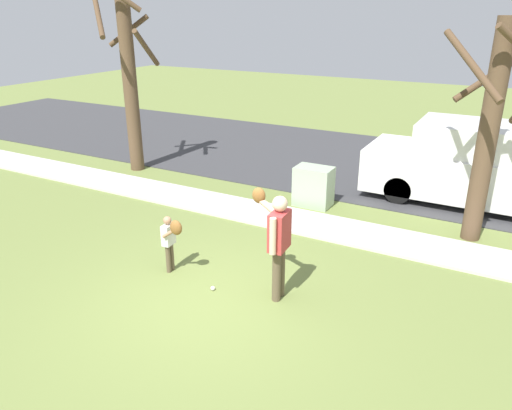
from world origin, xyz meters
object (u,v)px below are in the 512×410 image
(person_adult, at_px, (277,236))
(street_tree_far, at_px, (129,72))
(utility_cabinet, at_px, (313,187))
(baseball, at_px, (213,288))
(parked_van_white, at_px, (477,167))
(street_tree_near, at_px, (489,128))
(person_child, at_px, (171,236))

(person_adult, height_order, street_tree_far, street_tree_far)
(person_adult, height_order, utility_cabinet, person_adult)
(baseball, xyz_separation_m, street_tree_far, (-5.55, 4.49, 2.70))
(baseball, height_order, parked_van_white, parked_van_white)
(street_tree_near, xyz_separation_m, parked_van_white, (-0.21, 2.09, -1.36))
(person_adult, bearing_deg, street_tree_far, -36.20)
(street_tree_far, bearing_deg, person_adult, -32.41)
(person_child, relative_size, street_tree_near, 0.26)
(baseball, height_order, street_tree_far, street_tree_far)
(person_child, distance_m, baseball, 1.16)
(baseball, xyz_separation_m, utility_cabinet, (-0.01, 4.29, 0.43))
(person_adult, relative_size, parked_van_white, 0.35)
(baseball, bearing_deg, street_tree_near, 50.16)
(baseball, height_order, street_tree_near, street_tree_near)
(utility_cabinet, relative_size, parked_van_white, 0.19)
(person_adult, distance_m, street_tree_far, 7.92)
(person_child, distance_m, street_tree_far, 6.65)
(street_tree_far, bearing_deg, baseball, -38.99)
(baseball, bearing_deg, person_child, 170.34)
(person_adult, distance_m, parked_van_white, 6.32)
(person_child, bearing_deg, utility_cabinet, 73.61)
(street_tree_near, distance_m, street_tree_far, 9.03)
(street_tree_near, height_order, street_tree_far, street_tree_far)
(baseball, bearing_deg, parked_van_white, 62.52)
(person_child, relative_size, parked_van_white, 0.22)
(utility_cabinet, xyz_separation_m, street_tree_far, (-5.53, 0.20, 2.27))
(baseball, distance_m, street_tree_far, 7.63)
(street_tree_near, xyz_separation_m, street_tree_far, (-9.01, 0.34, 0.48))
(person_child, height_order, parked_van_white, parked_van_white)
(street_tree_near, distance_m, parked_van_white, 2.50)
(utility_cabinet, bearing_deg, baseball, -89.82)
(person_child, height_order, baseball, person_child)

